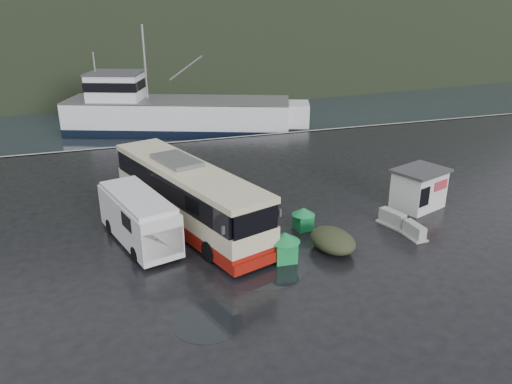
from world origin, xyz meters
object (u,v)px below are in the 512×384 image
object	(u,v)px
coach_bus	(189,225)
white_van	(141,242)
jersey_barrier_b	(392,225)
waste_bin_left	(284,260)
jersey_barrier_a	(413,237)
dome_tent	(332,250)
waste_bin_right	(303,229)
ticket_kiosk	(416,207)
fishing_trawler	(179,119)

from	to	relation	value
coach_bus	white_van	xyz separation A→B (m)	(-2.81, -1.30, 0.00)
white_van	jersey_barrier_b	size ratio (longest dim) A/B	3.84
waste_bin_left	jersey_barrier_a	size ratio (longest dim) A/B	0.98
coach_bus	dome_tent	xyz separation A→B (m)	(6.30, -5.26, 0.00)
coach_bus	jersey_barrier_b	bearing A→B (deg)	-36.57
waste_bin_left	waste_bin_right	distance (m)	3.74
ticket_kiosk	waste_bin_right	bearing A→B (deg)	165.43
ticket_kiosk	jersey_barrier_b	bearing A→B (deg)	-168.20
coach_bus	dome_tent	distance (m)	8.21
waste_bin_right	jersey_barrier_a	world-z (taller)	waste_bin_right
white_van	waste_bin_left	world-z (taller)	white_van
jersey_barrier_b	jersey_barrier_a	bearing A→B (deg)	-81.12
jersey_barrier_a	fishing_trawler	world-z (taller)	fishing_trawler
waste_bin_right	dome_tent	bearing A→B (deg)	-80.89
jersey_barrier_a	jersey_barrier_b	xyz separation A→B (m)	(-0.27, 1.70, 0.00)
dome_tent	ticket_kiosk	world-z (taller)	ticket_kiosk
white_van	jersey_barrier_b	bearing A→B (deg)	-24.78
coach_bus	waste_bin_right	world-z (taller)	coach_bus
coach_bus	waste_bin_left	distance (m)	6.58
jersey_barrier_b	white_van	bearing A→B (deg)	170.46
dome_tent	white_van	bearing A→B (deg)	156.53
dome_tent	jersey_barrier_a	distance (m)	4.80
jersey_barrier_b	waste_bin_left	bearing A→B (deg)	-165.14
coach_bus	fishing_trawler	bearing A→B (deg)	62.99
waste_bin_left	jersey_barrier_a	bearing A→B (deg)	1.67
waste_bin_right	ticket_kiosk	bearing A→B (deg)	5.06
coach_bus	waste_bin_left	size ratio (longest dim) A/B	8.62
waste_bin_left	ticket_kiosk	bearing A→B (deg)	19.98
white_van	dome_tent	size ratio (longest dim) A/B	2.32
waste_bin_right	dome_tent	size ratio (longest dim) A/B	0.46
jersey_barrier_a	fishing_trawler	size ratio (longest dim) A/B	0.06
jersey_barrier_b	fishing_trawler	xyz separation A→B (m)	(-6.72, 30.21, 0.00)
jersey_barrier_a	jersey_barrier_b	world-z (taller)	jersey_barrier_b
jersey_barrier_a	dome_tent	bearing A→B (deg)	179.60
waste_bin_left	fishing_trawler	size ratio (longest dim) A/B	0.06
dome_tent	waste_bin_left	bearing A→B (deg)	-174.65
ticket_kiosk	jersey_barrier_a	size ratio (longest dim) A/B	2.02
waste_bin_right	ticket_kiosk	xyz separation A→B (m)	(7.83, 0.69, 0.00)
waste_bin_right	ticket_kiosk	distance (m)	7.86
white_van	jersey_barrier_a	size ratio (longest dim) A/B	4.16
coach_bus	jersey_barrier_a	distance (m)	12.30
waste_bin_left	jersey_barrier_b	distance (m)	7.48
jersey_barrier_a	jersey_barrier_b	distance (m)	1.72
ticket_kiosk	jersey_barrier_a	distance (m)	4.32
waste_bin_left	waste_bin_right	bearing A→B (deg)	52.76
white_van	jersey_barrier_b	distance (m)	13.84
fishing_trawler	waste_bin_right	bearing A→B (deg)	-65.51
coach_bus	jersey_barrier_a	size ratio (longest dim) A/B	8.45
coach_bus	dome_tent	size ratio (longest dim) A/B	4.70
white_van	ticket_kiosk	size ratio (longest dim) A/B	2.06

